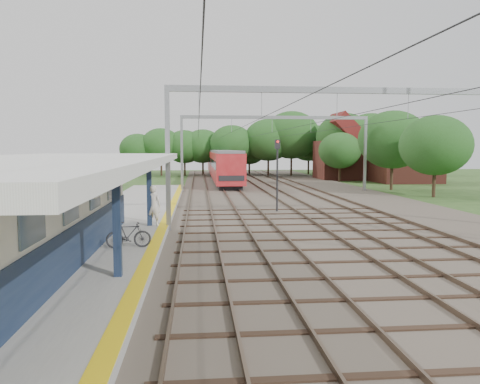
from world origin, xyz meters
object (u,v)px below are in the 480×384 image
bicycle (128,235)px  train (222,164)px  signal_post (277,166)px  person (154,205)px

bicycle → train: train is taller
bicycle → signal_post: signal_post is taller
person → bicycle: person is taller
person → signal_post: 9.56m
train → signal_post: size_ratio=7.67×
train → signal_post: bearing=-86.6°
person → bicycle: (-0.45, -5.11, -0.48)m
bicycle → person: bearing=-11.6°
person → signal_post: bearing=-121.9°
person → bicycle: bearing=101.6°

